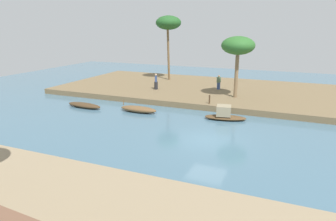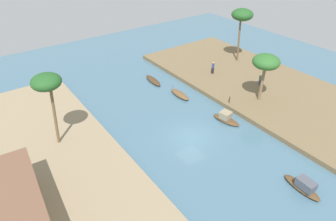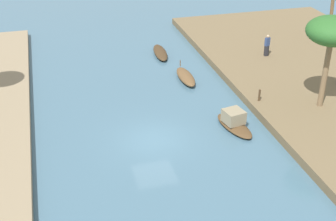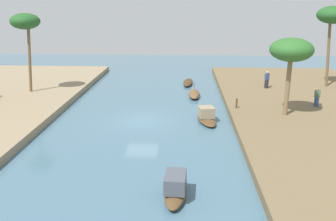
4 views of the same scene
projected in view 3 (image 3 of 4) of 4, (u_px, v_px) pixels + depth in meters
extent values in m
plane|color=#476B7F|center=(154.00, 140.00, 27.57)|extent=(71.22, 71.22, 0.00)
ellipsoid|color=brown|center=(186.00, 77.00, 34.82)|extent=(3.46, 1.08, 0.55)
cylinder|color=brown|center=(180.00, 63.00, 35.89)|extent=(0.07, 0.07, 0.50)
ellipsoid|color=brown|center=(234.00, 126.00, 28.64)|extent=(3.52, 1.84, 0.35)
cube|color=gray|center=(234.00, 116.00, 28.48)|extent=(1.33, 1.33, 0.81)
ellipsoid|color=#47331E|center=(160.00, 53.00, 39.29)|extent=(3.79, 1.31, 0.45)
cylinder|color=#232328|center=(266.00, 51.00, 37.65)|extent=(0.52, 0.52, 0.84)
cube|color=#33477A|center=(267.00, 42.00, 37.29)|extent=(0.36, 0.47, 0.67)
sphere|color=tan|center=(268.00, 36.00, 37.08)|extent=(0.23, 0.23, 0.23)
cylinder|color=#4C3823|center=(259.00, 95.00, 30.62)|extent=(0.14, 0.14, 0.80)
cylinder|color=#7F6647|center=(325.00, 74.00, 29.19)|extent=(0.35, 0.36, 4.39)
ellipsoid|color=#2D6628|center=(333.00, 31.00, 27.85)|extent=(3.17, 3.17, 1.75)
cylinder|color=brown|center=(332.00, 6.00, 38.68)|extent=(0.27, 0.74, 6.54)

